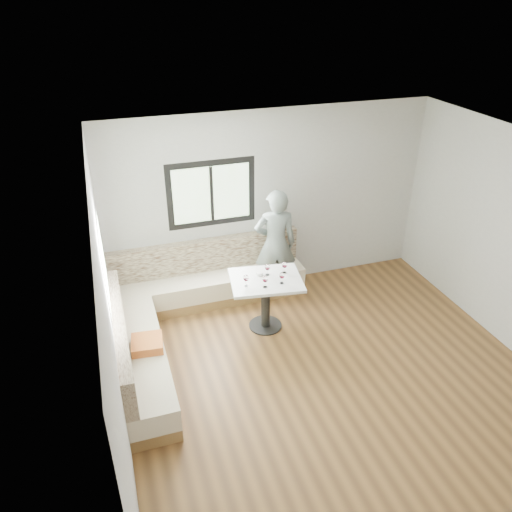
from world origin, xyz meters
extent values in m
cube|color=brown|center=(0.00, 0.00, 0.00)|extent=(5.00, 5.00, 0.01)
cube|color=white|center=(0.00, 0.00, 2.80)|extent=(5.00, 5.00, 0.01)
cube|color=#B7B7B2|center=(0.00, 2.50, 1.40)|extent=(5.00, 0.01, 2.80)
cube|color=#B7B7B2|center=(-2.50, 0.00, 1.40)|extent=(0.01, 5.00, 2.80)
cube|color=black|center=(-0.90, 2.49, 1.65)|extent=(1.30, 0.02, 1.00)
cube|color=black|center=(-2.49, 0.90, 1.65)|extent=(0.02, 1.30, 1.00)
cube|color=olive|center=(-1.05, 2.23, 0.08)|extent=(2.90, 0.55, 0.16)
cube|color=beige|center=(-1.05, 2.23, 0.30)|extent=(2.90, 0.55, 0.29)
cube|color=beige|center=(-1.05, 2.43, 0.70)|extent=(2.90, 0.14, 0.50)
cube|color=olive|center=(-2.23, 0.82, 0.08)|extent=(0.55, 2.25, 0.16)
cube|color=beige|center=(-2.23, 0.82, 0.30)|extent=(0.55, 2.25, 0.29)
cube|color=beige|center=(-2.43, 0.82, 0.70)|extent=(0.14, 2.25, 0.50)
cube|color=#C55635|center=(-2.15, 0.83, 0.51)|extent=(0.41, 0.41, 0.11)
cylinder|color=black|center=(-0.45, 1.36, 0.01)|extent=(0.47, 0.47, 0.02)
cylinder|color=black|center=(-0.45, 1.36, 0.37)|extent=(0.13, 0.13, 0.75)
cube|color=white|center=(-0.45, 1.36, 0.77)|extent=(1.06, 0.88, 0.04)
imported|color=slate|center=(-0.04, 2.14, 0.87)|extent=(0.70, 0.52, 1.74)
cylinder|color=white|center=(-0.50, 1.50, 0.81)|extent=(0.09, 0.09, 0.04)
sphere|color=black|center=(-0.49, 1.50, 0.82)|extent=(0.02, 0.02, 0.02)
sphere|color=black|center=(-0.51, 1.50, 0.82)|extent=(0.02, 0.02, 0.02)
sphere|color=black|center=(-0.50, 1.48, 0.82)|extent=(0.02, 0.02, 0.02)
cylinder|color=white|center=(-0.76, 1.27, 0.79)|extent=(0.05, 0.05, 0.01)
cylinder|color=white|center=(-0.76, 1.27, 0.83)|extent=(0.01, 0.01, 0.07)
ellipsoid|color=white|center=(-0.76, 1.27, 0.91)|extent=(0.08, 0.08, 0.09)
cylinder|color=#4A0311|center=(-0.76, 1.27, 0.89)|extent=(0.05, 0.05, 0.02)
cylinder|color=white|center=(-0.53, 1.17, 0.79)|extent=(0.05, 0.05, 0.01)
cylinder|color=white|center=(-0.53, 1.17, 0.83)|extent=(0.01, 0.01, 0.07)
ellipsoid|color=white|center=(-0.53, 1.17, 0.91)|extent=(0.08, 0.08, 0.09)
cylinder|color=#4A0311|center=(-0.53, 1.17, 0.89)|extent=(0.05, 0.05, 0.02)
cylinder|color=white|center=(-0.29, 1.19, 0.79)|extent=(0.05, 0.05, 0.01)
cylinder|color=white|center=(-0.29, 1.19, 0.83)|extent=(0.01, 0.01, 0.07)
ellipsoid|color=white|center=(-0.29, 1.19, 0.91)|extent=(0.08, 0.08, 0.09)
cylinder|color=#4A0311|center=(-0.29, 1.19, 0.89)|extent=(0.05, 0.05, 0.02)
cylinder|color=white|center=(-0.40, 1.45, 0.79)|extent=(0.05, 0.05, 0.01)
cylinder|color=white|center=(-0.40, 1.45, 0.83)|extent=(0.01, 0.01, 0.07)
ellipsoid|color=white|center=(-0.40, 1.45, 0.91)|extent=(0.08, 0.08, 0.09)
cylinder|color=#4A0311|center=(-0.40, 1.45, 0.89)|extent=(0.05, 0.05, 0.02)
cylinder|color=white|center=(-0.16, 1.44, 0.79)|extent=(0.05, 0.05, 0.01)
cylinder|color=white|center=(-0.16, 1.44, 0.83)|extent=(0.01, 0.01, 0.07)
ellipsoid|color=white|center=(-0.16, 1.44, 0.91)|extent=(0.08, 0.08, 0.09)
cylinder|color=#4A0311|center=(-0.16, 1.44, 0.89)|extent=(0.05, 0.05, 0.02)
camera|label=1|loc=(-2.36, -4.08, 4.33)|focal=35.00mm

